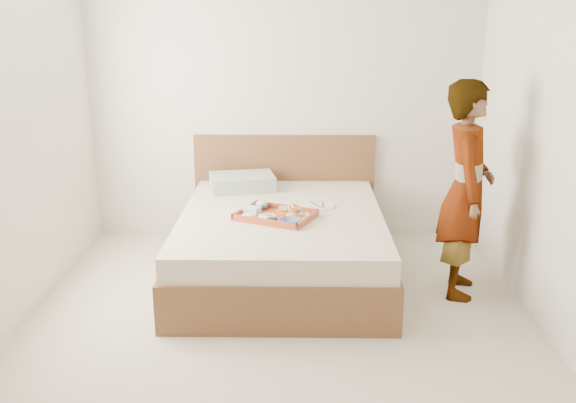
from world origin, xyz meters
The scene contains 18 objects.
ground centered at (0.00, 0.00, 0.00)m, with size 3.50×4.00×0.01m, color beige.
wall_back centered at (0.00, 2.00, 1.30)m, with size 3.50×0.01×2.60m, color silver.
wall_front centered at (0.00, -2.00, 1.30)m, with size 3.50×0.01×2.60m, color silver.
wall_right centered at (1.75, 0.00, 1.30)m, with size 0.01×4.00×2.60m, color silver.
bed centered at (0.01, 1.00, 0.27)m, with size 1.65×2.00×0.53m, color brown.
headboard centered at (0.01, 1.97, 0.47)m, with size 1.65×0.06×0.95m, color brown.
pillow centered at (-0.36, 1.65, 0.60)m, with size 0.55×0.37×0.13m, color #9FB0A1.
tray centered at (-0.04, 0.87, 0.55)m, with size 0.55×0.40×0.05m, color #AC4E29.
prawn_plate centered at (0.14, 0.85, 0.55)m, with size 0.19×0.19×0.01m, color white.
navy_bowl_big centered at (0.07, 0.68, 0.56)m, with size 0.15×0.15×0.04m, color #171952.
sauce_dish centered at (-0.06, 0.72, 0.56)m, with size 0.08×0.08×0.03m, color black.
meat_plate centered at (-0.10, 0.85, 0.55)m, with size 0.14×0.14×0.01m, color white.
bread_plate centered at (0.03, 0.97, 0.55)m, with size 0.13×0.13×0.01m, color orange.
salad_bowl centered at (-0.15, 1.05, 0.56)m, with size 0.12×0.12×0.04m, color #171952.
plastic_tub centered at (-0.22, 0.93, 0.57)m, with size 0.11×0.09×0.05m, color silver.
cheese_round centered at (-0.25, 0.81, 0.56)m, with size 0.08×0.08×0.03m, color white.
dinner_plate centered at (0.30, 1.16, 0.54)m, with size 0.26×0.26×0.01m, color white.
person centered at (1.34, 0.73, 0.79)m, with size 0.58×0.38×1.59m, color silver.
Camera 1 is at (0.12, -3.62, 2.03)m, focal length 39.04 mm.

